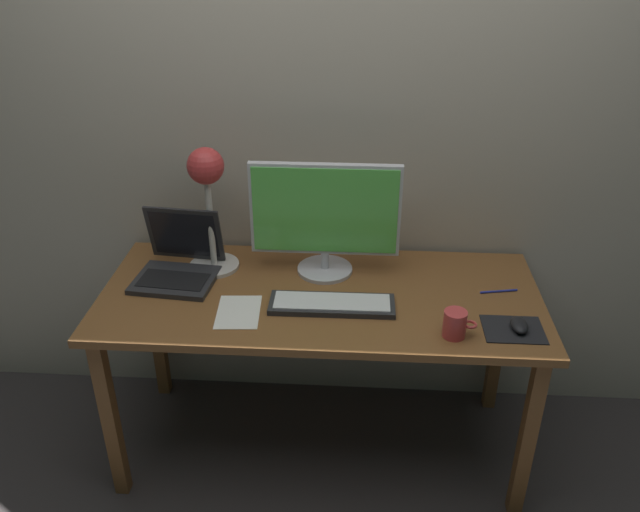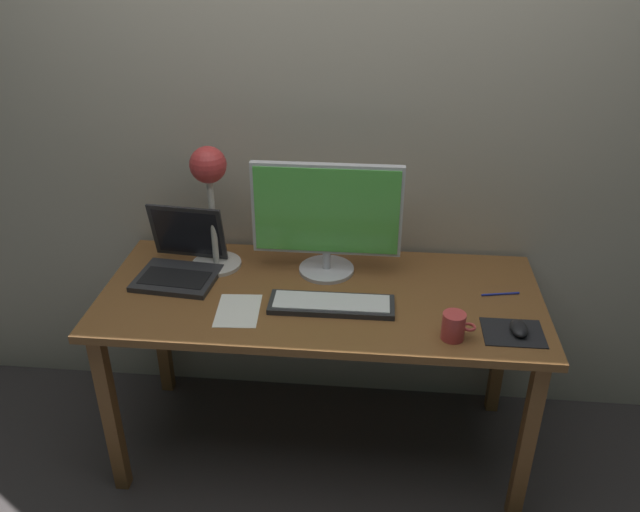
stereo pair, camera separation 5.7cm
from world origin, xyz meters
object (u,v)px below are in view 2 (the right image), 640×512
Objects in this scene: monitor at (327,216)px; mouse at (519,328)px; pen at (500,294)px; desk_lamp at (210,186)px; coffee_mug at (454,326)px; laptop at (182,256)px; keyboard_main at (332,304)px.

monitor is 5.79× the size of mouse.
mouse is 0.69× the size of pen.
desk_lamp reaches higher than pen.
pen is (1.07, -0.12, -0.33)m from desk_lamp.
coffee_mug is 0.79× the size of pen.
laptop is 3.33× the size of mouse.
coffee_mug is (0.41, -0.15, 0.03)m from keyboard_main.
monitor is at bearing 170.05° from pen.
monitor is at bearing 5.78° from laptop.
pen is (-0.02, 0.24, -0.02)m from mouse.
coffee_mug is (0.45, -0.40, -0.19)m from monitor.
coffee_mug is at bearing -41.58° from monitor.
mouse is (1.21, -0.30, -0.05)m from laptop.
keyboard_main is (0.04, -0.25, -0.22)m from monitor.
laptop is 1.25m from mouse.
monitor is 5.00× the size of coffee_mug.
desk_lamp reaches higher than coffee_mug.
keyboard_main is at bearing -28.40° from desk_lamp.
desk_lamp reaches higher than keyboard_main.
desk_lamp is 4.37× the size of coffee_mug.
monitor is at bearing 152.21° from mouse.
keyboard_main is at bearing 160.26° from coffee_mug.
coffee_mug is at bearing -18.94° from laptop.
pen is at bearing -2.75° from laptop.
laptop reaches higher than coffee_mug.
monitor reaches higher than laptop.
mouse is 0.86× the size of coffee_mug.
keyboard_main is at bearing -18.38° from laptop.
mouse is 0.22m from coffee_mug.
desk_lamp is at bearing 155.47° from coffee_mug.
laptop is 2.88× the size of coffee_mug.
laptop reaches higher than keyboard_main.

